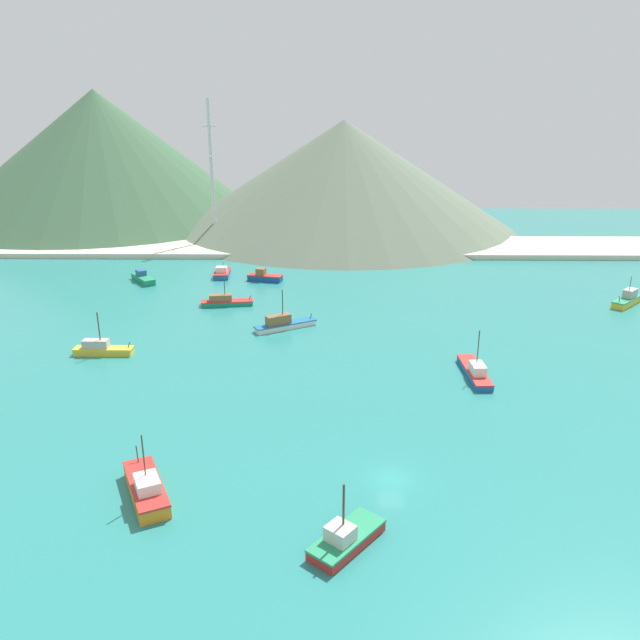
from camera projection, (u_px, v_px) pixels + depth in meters
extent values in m
cube|color=teal|center=(371.00, 361.00, 88.11)|extent=(260.00, 280.00, 0.50)
cube|color=orange|center=(146.00, 490.00, 56.88)|extent=(6.29, 9.07, 1.29)
cube|color=red|center=(146.00, 483.00, 56.64)|extent=(6.42, 9.25, 0.20)
cube|color=silver|center=(147.00, 483.00, 55.49)|extent=(3.05, 3.39, 1.09)
cylinder|color=#4C3823|center=(137.00, 455.00, 59.74)|extent=(0.43, 0.71, 1.74)
cylinder|color=#4C3823|center=(143.00, 455.00, 55.12)|extent=(0.13, 0.13, 4.08)
cube|color=#1E5BA8|center=(222.00, 274.00, 131.41)|extent=(3.60, 7.33, 0.93)
cube|color=red|center=(222.00, 271.00, 131.23)|extent=(3.67, 7.48, 0.20)
cube|color=silver|center=(221.00, 269.00, 130.17)|extent=(2.44, 2.08, 1.14)
cylinder|color=#4C3823|center=(223.00, 265.00, 134.08)|extent=(0.16, 0.57, 1.27)
cube|color=gold|center=(104.00, 352.00, 89.79)|extent=(8.33, 2.01, 0.83)
cube|color=gold|center=(103.00, 348.00, 89.62)|extent=(8.50, 2.05, 0.20)
cube|color=#B2ADA3|center=(96.00, 344.00, 89.41)|extent=(3.64, 1.50, 1.21)
cylinder|color=#4C3823|center=(129.00, 345.00, 89.42)|extent=(0.51, 0.12, 1.13)
cylinder|color=#4C3823|center=(99.00, 326.00, 88.52)|extent=(0.17, 0.17, 4.20)
cube|color=red|center=(347.00, 541.00, 50.55)|extent=(6.68, 7.30, 0.87)
cube|color=#238C5B|center=(347.00, 535.00, 50.38)|extent=(6.81, 7.44, 0.20)
cube|color=beige|center=(340.00, 533.00, 49.49)|extent=(2.81, 2.79, 1.28)
cylinder|color=#4C3823|center=(344.00, 505.00, 48.95)|extent=(0.19, 0.19, 3.72)
cube|color=silver|center=(286.00, 326.00, 100.31)|extent=(9.95, 6.81, 0.75)
cube|color=#1E669E|center=(286.00, 323.00, 100.16)|extent=(10.14, 6.95, 0.20)
cube|color=brown|center=(278.00, 320.00, 99.29)|extent=(4.25, 3.29, 1.53)
cylinder|color=#4C3823|center=(311.00, 317.00, 102.14)|extent=(0.47, 0.34, 1.02)
cylinder|color=#4C3823|center=(282.00, 302.00, 98.74)|extent=(0.16, 0.16, 4.12)
cube|color=#14478C|center=(265.00, 278.00, 127.72)|extent=(7.37, 3.88, 1.10)
cube|color=red|center=(265.00, 275.00, 127.51)|extent=(7.51, 3.96, 0.20)
cube|color=brown|center=(261.00, 271.00, 127.47)|extent=(2.14, 2.07, 1.33)
cube|color=#1E5BA8|center=(474.00, 373.00, 82.65)|extent=(2.63, 10.44, 0.74)
cube|color=red|center=(475.00, 370.00, 82.49)|extent=(2.68, 10.65, 0.20)
cube|color=silver|center=(478.00, 368.00, 81.03)|extent=(1.81, 2.99, 1.29)
cylinder|color=#4C3823|center=(478.00, 347.00, 80.65)|extent=(0.14, 0.14, 4.44)
cube|color=gold|center=(626.00, 302.00, 112.18)|extent=(7.52, 7.48, 1.08)
cube|color=#238C5B|center=(627.00, 299.00, 111.97)|extent=(7.67, 7.63, 0.20)
cube|color=#B2ADA3|center=(630.00, 293.00, 112.38)|extent=(3.36, 3.35, 1.49)
cylinder|color=#4C3823|center=(619.00, 299.00, 109.28)|extent=(0.53, 0.53, 1.47)
cylinder|color=#4C3823|center=(631.00, 283.00, 111.33)|extent=(0.11, 0.11, 2.49)
cube|color=#198466|center=(227.00, 303.00, 112.07)|extent=(9.41, 3.59, 0.71)
cube|color=red|center=(227.00, 301.00, 111.92)|extent=(9.60, 3.66, 0.20)
cube|color=brown|center=(221.00, 298.00, 111.56)|extent=(4.22, 2.30, 1.17)
cylinder|color=#4C3823|center=(250.00, 298.00, 112.28)|extent=(0.47, 0.18, 0.98)
cylinder|color=#4C3823|center=(224.00, 286.00, 110.99)|extent=(0.14, 0.14, 2.93)
cube|color=#198466|center=(143.00, 280.00, 126.95)|extent=(6.50, 7.76, 1.04)
cube|color=#238C5B|center=(143.00, 277.00, 126.75)|extent=(6.63, 7.92, 0.20)
cube|color=#28568C|center=(141.00, 273.00, 127.31)|extent=(2.55, 2.62, 1.09)
cube|color=beige|center=(352.00, 247.00, 156.22)|extent=(247.00, 22.40, 1.20)
cone|color=#3D6042|center=(100.00, 157.00, 190.21)|extent=(101.40, 101.40, 39.37)
cone|color=#60705B|center=(344.00, 176.00, 177.91)|extent=(99.61, 99.61, 30.93)
cylinder|color=silver|center=(212.00, 174.00, 156.50)|extent=(0.82, 0.82, 36.25)
cylinder|color=silver|center=(209.00, 126.00, 152.72)|extent=(3.63, 0.41, 0.41)
cylinder|color=silver|center=(211.00, 156.00, 155.08)|extent=(0.41, 2.90, 0.41)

